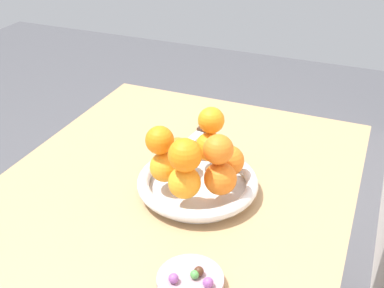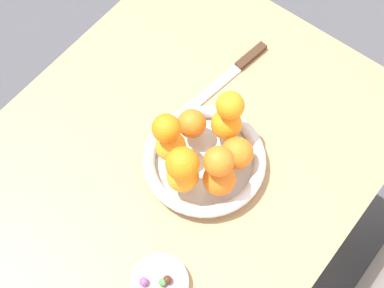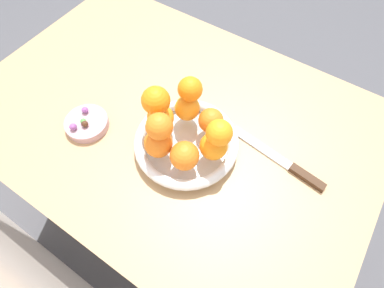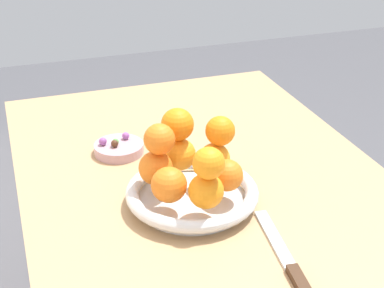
% 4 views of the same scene
% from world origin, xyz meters
% --- Properties ---
extents(dining_table, '(1.10, 0.76, 0.74)m').
position_xyz_m(dining_table, '(0.00, 0.00, 0.65)').
color(dining_table, tan).
rests_on(dining_table, ground_plane).
extents(fruit_bowl, '(0.26, 0.26, 0.04)m').
position_xyz_m(fruit_bowl, '(-0.09, 0.06, 0.76)').
color(fruit_bowl, silver).
rests_on(fruit_bowl, dining_table).
extents(candy_dish, '(0.11, 0.11, 0.02)m').
position_xyz_m(candy_dish, '(0.16, 0.15, 0.75)').
color(candy_dish, '#B28C99').
rests_on(candy_dish, dining_table).
extents(orange_0, '(0.07, 0.07, 0.07)m').
position_xyz_m(orange_0, '(-0.02, 0.06, 0.81)').
color(orange_0, orange).
rests_on(orange_0, fruit_bowl).
extents(orange_1, '(0.07, 0.07, 0.07)m').
position_xyz_m(orange_1, '(-0.06, 0.12, 0.81)').
color(orange_1, orange).
rests_on(orange_1, fruit_bowl).
extents(orange_2, '(0.07, 0.07, 0.07)m').
position_xyz_m(orange_2, '(-0.13, 0.11, 0.81)').
color(orange_2, orange).
rests_on(orange_2, fruit_bowl).
extents(orange_3, '(0.07, 0.07, 0.07)m').
position_xyz_m(orange_3, '(-0.17, 0.06, 0.81)').
color(orange_3, orange).
rests_on(orange_3, fruit_bowl).
extents(orange_4, '(0.06, 0.06, 0.06)m').
position_xyz_m(orange_4, '(-0.12, 0.00, 0.81)').
color(orange_4, orange).
rests_on(orange_4, fruit_bowl).
extents(orange_5, '(0.06, 0.06, 0.06)m').
position_xyz_m(orange_5, '(-0.06, -0.00, 0.81)').
color(orange_5, orange).
rests_on(orange_5, fruit_bowl).
extents(orange_6, '(0.07, 0.07, 0.07)m').
position_xyz_m(orange_6, '(-0.02, 0.06, 0.88)').
color(orange_6, orange).
rests_on(orange_6, orange_0).
extents(orange_7, '(0.06, 0.06, 0.06)m').
position_xyz_m(orange_7, '(-0.06, 0.11, 0.88)').
color(orange_7, orange).
rests_on(orange_7, orange_1).
extents(orange_8, '(0.06, 0.06, 0.06)m').
position_xyz_m(orange_8, '(-0.18, 0.06, 0.87)').
color(orange_8, orange).
rests_on(orange_8, orange_3).
extents(orange_9, '(0.06, 0.06, 0.06)m').
position_xyz_m(orange_9, '(-0.06, -0.01, 0.87)').
color(orange_9, orange).
rests_on(orange_9, orange_5).
extents(candy_ball_0, '(0.02, 0.02, 0.02)m').
position_xyz_m(candy_ball_0, '(0.16, 0.16, 0.77)').
color(candy_ball_0, '#4C9947').
rests_on(candy_ball_0, candy_dish).
extents(candy_ball_1, '(0.02, 0.02, 0.02)m').
position_xyz_m(candy_ball_1, '(0.17, 0.18, 0.77)').
color(candy_ball_1, '#8C4C99').
rests_on(candy_ball_1, candy_dish).
extents(candy_ball_2, '(0.02, 0.02, 0.02)m').
position_xyz_m(candy_ball_2, '(0.18, 0.13, 0.77)').
color(candy_ball_2, '#8C4C99').
rests_on(candy_ball_2, candy_dish).
extents(candy_ball_3, '(0.02, 0.02, 0.02)m').
position_xyz_m(candy_ball_3, '(0.15, 0.16, 0.77)').
color(candy_ball_3, '#472819').
rests_on(candy_ball_3, candy_dish).
extents(knife, '(0.26, 0.05, 0.01)m').
position_xyz_m(knife, '(-0.32, -0.03, 0.75)').
color(knife, '#3F2819').
rests_on(knife, dining_table).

